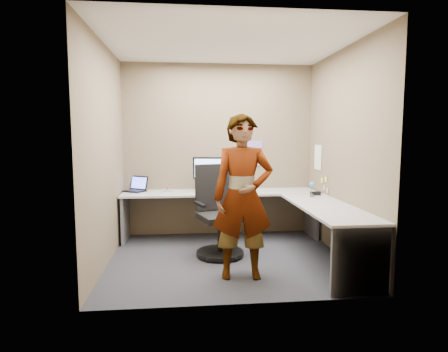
{
  "coord_description": "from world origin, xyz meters",
  "views": [
    {
      "loc": [
        -0.52,
        -4.65,
        1.59
      ],
      "look_at": [
        -0.02,
        0.25,
        1.05
      ],
      "focal_mm": 30.0,
      "sensor_mm": 36.0,
      "label": 1
    }
  ],
  "objects": [
    {
      "name": "ground",
      "position": [
        0.0,
        0.0,
        0.0
      ],
      "size": [
        3.0,
        3.0,
        0.0
      ],
      "primitive_type": "plane",
      "color": "black",
      "rests_on": "ground"
    },
    {
      "name": "wall_left",
      "position": [
        -1.5,
        0.0,
        1.35
      ],
      "size": [
        0.0,
        2.7,
        2.7
      ],
      "primitive_type": "plane",
      "rotation": [
        1.57,
        0.0,
        1.57
      ],
      "color": "brown",
      "rests_on": "ground"
    },
    {
      "name": "ceiling",
      "position": [
        0.0,
        0.0,
        2.7
      ],
      "size": [
        3.0,
        3.0,
        0.0
      ],
      "primitive_type": "plane",
      "rotation": [
        3.14,
        0.0,
        0.0
      ],
      "color": "white",
      "rests_on": "wall_back"
    },
    {
      "name": "sticky_note_c",
      "position": [
        1.49,
        0.48,
        0.8
      ],
      "size": [
        0.01,
        0.07,
        0.07
      ],
      "primitive_type": "cube",
      "color": "pink",
      "rests_on": "wall_right"
    },
    {
      "name": "flower",
      "position": [
        1.21,
        0.34,
        0.87
      ],
      "size": [
        0.07,
        0.07,
        0.22
      ],
      "color": "brown",
      "rests_on": "desk"
    },
    {
      "name": "sticky_note_d",
      "position": [
        1.49,
        0.7,
        0.92
      ],
      "size": [
        0.01,
        0.07,
        0.07
      ],
      "primitive_type": "cube",
      "color": "#F2E059",
      "rests_on": "wall_right"
    },
    {
      "name": "laptop",
      "position": [
        -1.29,
        1.15,
        0.79
      ],
      "size": [
        0.41,
        0.4,
        0.23
      ],
      "rotation": [
        0.0,
        0.0,
        -0.59
      ],
      "color": "black",
      "rests_on": "desk"
    },
    {
      "name": "office_chair",
      "position": [
        -0.11,
        0.19,
        0.48
      ],
      "size": [
        0.68,
        0.66,
        1.18
      ],
      "rotation": [
        0.0,
        0.0,
        0.31
      ],
      "color": "black",
      "rests_on": "ground"
    },
    {
      "name": "calendar_purple",
      "position": [
        0.55,
        1.29,
        1.3
      ],
      "size": [
        0.3,
        0.01,
        0.4
      ],
      "primitive_type": "cube",
      "color": "#846BB7",
      "rests_on": "wall_back"
    },
    {
      "name": "wall_right",
      "position": [
        1.5,
        0.0,
        1.35
      ],
      "size": [
        0.0,
        2.7,
        2.7
      ],
      "primitive_type": "plane",
      "rotation": [
        1.57,
        0.0,
        -1.57
      ],
      "color": "brown",
      "rests_on": "ground"
    },
    {
      "name": "paper_ream",
      "position": [
        -0.18,
        0.9,
        0.76
      ],
      "size": [
        0.35,
        0.28,
        0.06
      ],
      "primitive_type": "cube",
      "rotation": [
        0.0,
        0.0,
        -0.19
      ],
      "color": "red",
      "rests_on": "desk"
    },
    {
      "name": "sticky_note_a",
      "position": [
        1.49,
        0.55,
        0.95
      ],
      "size": [
        0.01,
        0.07,
        0.07
      ],
      "primitive_type": "cube",
      "color": "#F2E059",
      "rests_on": "wall_right"
    },
    {
      "name": "stapler",
      "position": [
        1.32,
        0.49,
        0.76
      ],
      "size": [
        0.15,
        0.04,
        0.05
      ],
      "primitive_type": "cube",
      "rotation": [
        0.0,
        0.0,
        -0.0
      ],
      "color": "black",
      "rests_on": "desk"
    },
    {
      "name": "monitor",
      "position": [
        -0.18,
        0.92,
        1.07
      ],
      "size": [
        0.49,
        0.18,
        0.47
      ],
      "rotation": [
        0.0,
        0.0,
        -0.19
      ],
      "color": "black",
      "rests_on": "paper_ream"
    },
    {
      "name": "desk",
      "position": [
        0.44,
        0.39,
        0.59
      ],
      "size": [
        2.98,
        2.58,
        0.73
      ],
      "color": "#A2A2A2",
      "rests_on": "ground"
    },
    {
      "name": "origami",
      "position": [
        -0.24,
        0.9,
        0.76
      ],
      "size": [
        0.1,
        0.1,
        0.06
      ],
      "primitive_type": "cone",
      "color": "white",
      "rests_on": "desk"
    },
    {
      "name": "person",
      "position": [
        0.1,
        -0.61,
        0.91
      ],
      "size": [
        0.69,
        0.47,
        1.82
      ],
      "primitive_type": "imported",
      "rotation": [
        0.0,
        0.0,
        -0.06
      ],
      "color": "#999399",
      "rests_on": "ground"
    },
    {
      "name": "sticky_note_b",
      "position": [
        1.49,
        0.6,
        0.82
      ],
      "size": [
        0.01,
        0.07,
        0.07
      ],
      "primitive_type": "cube",
      "color": "pink",
      "rests_on": "wall_right"
    },
    {
      "name": "trackball_mouse",
      "position": [
        -0.81,
        1.05,
        0.76
      ],
      "size": [
        0.12,
        0.08,
        0.07
      ],
      "color": "#B7B7BC",
      "rests_on": "desk"
    },
    {
      "name": "wall_back",
      "position": [
        0.0,
        1.3,
        1.35
      ],
      "size": [
        3.0,
        0.0,
        3.0
      ],
      "primitive_type": "plane",
      "rotation": [
        1.57,
        0.0,
        0.0
      ],
      "color": "brown",
      "rests_on": "ground"
    },
    {
      "name": "calendar_white",
      "position": [
        1.49,
        0.9,
        1.25
      ],
      "size": [
        0.01,
        0.28,
        0.38
      ],
      "primitive_type": "cube",
      "color": "white",
      "rests_on": "wall_right"
    }
  ]
}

